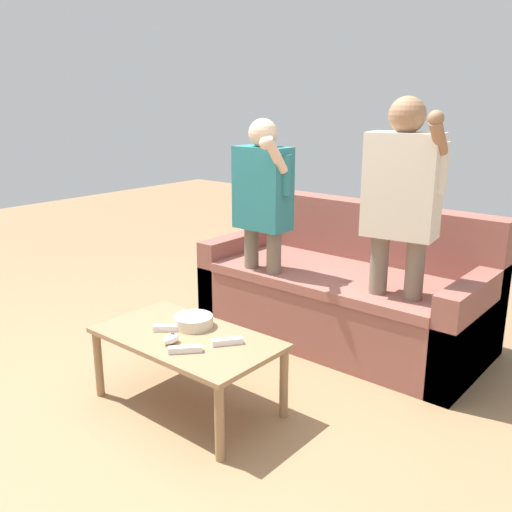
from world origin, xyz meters
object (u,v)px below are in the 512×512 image
object	(u,v)px
coffee_table	(187,345)
game_remote_wand_spare	(227,342)
couch	(346,293)
game_remote_wand_near	(185,349)
game_remote_wand_far	(169,328)
player_right	(401,207)
snack_bowl	(193,321)
player_left	(262,205)
game_remote_nunchuk	(171,339)

from	to	relation	value
coffee_table	game_remote_wand_spare	xyz separation A→B (m)	(0.23, 0.06, 0.06)
couch	game_remote_wand_near	bearing A→B (deg)	-90.52
coffee_table	game_remote_wand_far	size ratio (longest dim) A/B	6.61
couch	player_right	world-z (taller)	player_right
snack_bowl	player_left	xyz separation A→B (m)	(-0.19, 0.81, 0.48)
game_remote_wand_far	coffee_table	bearing A→B (deg)	5.99
couch	game_remote_wand_spare	world-z (taller)	couch
couch	game_remote_wand_spare	size ratio (longest dim) A/B	12.73
player_right	game_remote_wand_far	size ratio (longest dim) A/B	10.82
coffee_table	snack_bowl	world-z (taller)	snack_bowl
snack_bowl	game_remote_wand_far	size ratio (longest dim) A/B	1.41
player_right	player_left	bearing A→B (deg)	-173.65
snack_bowl	game_remote_nunchuk	world-z (taller)	snack_bowl
couch	snack_bowl	xyz separation A→B (m)	(-0.21, -1.19, 0.12)
player_left	game_remote_wand_spare	distance (m)	1.10
game_remote_wand_near	coffee_table	bearing A→B (deg)	134.85
game_remote_wand_near	game_remote_wand_far	distance (m)	0.28
snack_bowl	player_left	bearing A→B (deg)	103.55
snack_bowl	game_remote_wand_near	world-z (taller)	snack_bowl
game_remote_nunchuk	game_remote_wand_near	size ratio (longest dim) A/B	0.61
couch	game_remote_nunchuk	world-z (taller)	couch
game_remote_wand_far	game_remote_wand_spare	world-z (taller)	same
coffee_table	game_remote_wand_near	size ratio (longest dim) A/B	6.64
player_right	player_left	xyz separation A→B (m)	(-0.88, -0.10, -0.08)
coffee_table	player_right	bearing A→B (deg)	58.04
player_right	game_remote_wand_near	size ratio (longest dim) A/B	10.87
player_left	game_remote_nunchuk	bearing A→B (deg)	-75.58
snack_bowl	player_right	xyz separation A→B (m)	(0.69, 0.91, 0.56)
snack_bowl	game_remote_wand_far	distance (m)	0.13
player_left	game_remote_wand_near	bearing A→B (deg)	-69.70
couch	player_right	size ratio (longest dim) A/B	1.17
game_remote_nunchuk	player_left	world-z (taller)	player_left
couch	coffee_table	size ratio (longest dim) A/B	1.92
coffee_table	game_remote_nunchuk	bearing A→B (deg)	-84.37
game_remote_wand_far	game_remote_wand_near	bearing A→B (deg)	-26.29
game_remote_nunchuk	game_remote_wand_near	bearing A→B (deg)	-10.77
coffee_table	game_remote_wand_spare	world-z (taller)	game_remote_wand_spare
couch	snack_bowl	distance (m)	1.22
coffee_table	game_remote_nunchuk	xyz separation A→B (m)	(0.01, -0.11, 0.07)
couch	game_remote_nunchuk	bearing A→B (deg)	-95.56
player_left	game_remote_wand_near	distance (m)	1.22
couch	game_remote_wand_spare	distance (m)	1.25
snack_bowl	game_remote_wand_spare	size ratio (longest dim) A/B	1.42
coffee_table	snack_bowl	distance (m)	0.14
snack_bowl	game_remote_wand_spare	world-z (taller)	snack_bowl
couch	player_right	xyz separation A→B (m)	(0.48, -0.29, 0.68)
snack_bowl	player_right	size ratio (longest dim) A/B	0.13
player_right	game_remote_wand_spare	size ratio (longest dim) A/B	10.87
coffee_table	snack_bowl	size ratio (longest dim) A/B	4.68
couch	player_left	xyz separation A→B (m)	(-0.40, -0.39, 0.60)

